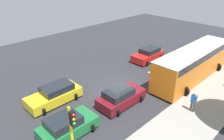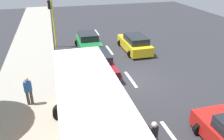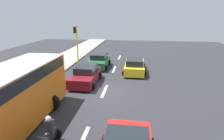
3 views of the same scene
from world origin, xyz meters
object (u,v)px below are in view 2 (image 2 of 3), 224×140
(pedestrian_by_tree, at_px, (28,90))
(car_green, at_px, (89,42))
(traffic_light_corner, at_px, (52,17))
(motorcycle, at_px, (154,140))
(car_yellow_cab, at_px, (135,43))
(car_maroon, at_px, (99,64))
(city_bus, at_px, (96,134))

(pedestrian_by_tree, bearing_deg, car_green, -119.87)
(pedestrian_by_tree, xyz_separation_m, traffic_light_corner, (-1.73, -9.74, 1.87))
(car_green, relative_size, motorcycle, 2.55)
(car_yellow_cab, relative_size, pedestrian_by_tree, 2.68)
(car_maroon, bearing_deg, pedestrian_by_tree, 33.99)
(pedestrian_by_tree, height_order, traffic_light_corner, traffic_light_corner)
(city_bus, bearing_deg, car_green, -98.25)
(car_yellow_cab, relative_size, car_green, 1.16)
(motorcycle, bearing_deg, pedestrian_by_tree, -42.93)
(car_green, xyz_separation_m, city_bus, (1.96, 13.53, 1.14))
(motorcycle, xyz_separation_m, traffic_light_corner, (3.56, -14.67, 2.29))
(pedestrian_by_tree, relative_size, traffic_light_corner, 0.38)
(traffic_light_corner, bearing_deg, motorcycle, 103.65)
(car_yellow_cab, relative_size, motorcycle, 2.96)
(traffic_light_corner, bearing_deg, car_green, 154.09)
(car_yellow_cab, bearing_deg, car_maroon, 41.89)
(motorcycle, relative_size, traffic_light_corner, 0.34)
(car_green, distance_m, traffic_light_corner, 4.02)
(car_yellow_cab, bearing_deg, traffic_light_corner, -22.53)
(pedestrian_by_tree, bearing_deg, city_bus, 117.94)
(car_yellow_cab, xyz_separation_m, motorcycle, (3.47, 11.75, -0.07))
(car_maroon, relative_size, city_bus, 0.38)
(motorcycle, bearing_deg, car_green, -87.66)
(traffic_light_corner, bearing_deg, car_yellow_cab, 157.47)
(city_bus, xyz_separation_m, motorcycle, (-2.50, -0.34, -1.20))
(motorcycle, bearing_deg, car_yellow_cab, -106.48)
(car_maroon, height_order, city_bus, city_bus)
(car_yellow_cab, distance_m, traffic_light_corner, 7.93)
(car_yellow_cab, relative_size, traffic_light_corner, 1.01)
(pedestrian_by_tree, bearing_deg, car_yellow_cab, -142.11)
(motorcycle, bearing_deg, car_maroon, -85.59)
(car_yellow_cab, xyz_separation_m, car_green, (4.02, -1.45, -0.00))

